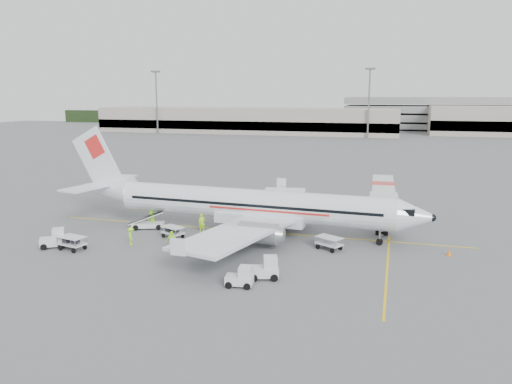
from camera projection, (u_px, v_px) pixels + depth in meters
ground at (251, 231)px, 52.14m from camera, size 360.00×360.00×0.00m
stripe_lead at (251, 231)px, 52.14m from camera, size 44.00×0.20×0.01m
stripe_cross at (387, 269)px, 40.85m from camera, size 0.20×20.00×0.01m
terminal_west at (246, 120)px, 184.68m from camera, size 110.00×22.00×9.00m
parking_garage at (427, 112)px, 195.23m from camera, size 62.00×24.00×14.00m
treeline at (364, 120)px, 216.82m from camera, size 300.00×3.00×6.00m
mast_west at (157, 103)px, 180.08m from camera, size 3.20×1.20×22.00m
mast_center at (369, 104)px, 160.12m from camera, size 3.20×1.20×22.00m
aircraft at (253, 184)px, 50.26m from camera, size 39.02×31.30×10.37m
jet_bridge at (382, 202)px, 55.98m from camera, size 3.72×16.69×4.35m
belt_loader at (148, 218)px, 52.89m from camera, size 4.77×3.07×2.42m
tug_fore at (264, 268)px, 38.57m from camera, size 2.58×1.94×1.77m
tug_mid at (239, 276)px, 37.03m from camera, size 2.15×1.38×1.58m
tug_aft at (53, 238)px, 46.46m from camera, size 2.64×2.36×1.77m
cart_loaded_a at (173, 232)px, 49.59m from camera, size 2.58×2.11×1.17m
cart_loaded_b at (72, 243)px, 45.75m from camera, size 2.75×1.99×1.29m
cart_empty_a at (228, 243)px, 45.99m from camera, size 2.51×1.77×1.19m
cart_empty_b at (329, 243)px, 45.83m from camera, size 2.73×2.37×1.23m
cone_nose at (449, 252)px, 44.18m from camera, size 0.42×0.42×0.68m
cone_port at (309, 205)px, 62.57m from camera, size 0.43×0.43×0.71m
cone_stbd at (241, 279)px, 37.79m from camera, size 0.36×0.36×0.59m
crew_a at (202, 223)px, 51.83m from camera, size 0.78×0.59×1.92m
crew_b at (151, 219)px, 53.38m from camera, size 1.11×1.09×1.81m
crew_c at (131, 236)px, 47.33m from camera, size 1.15×1.27×1.71m
crew_d at (172, 241)px, 45.29m from camera, size 1.15×0.56×1.90m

